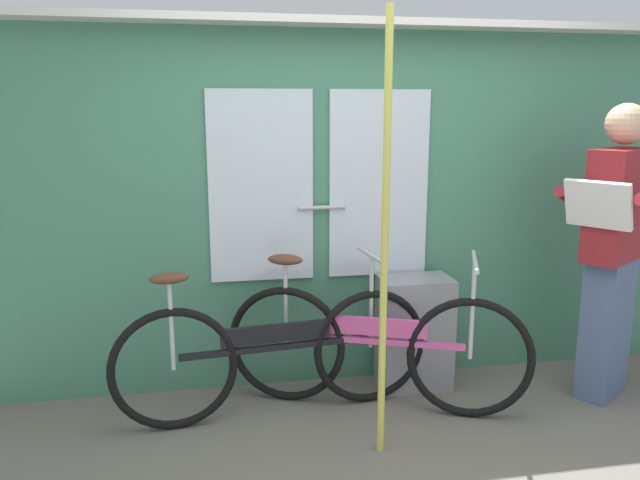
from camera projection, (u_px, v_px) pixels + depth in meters
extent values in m
cube|color=#427F60|center=(352.00, 212.00, 3.73)|extent=(4.52, 0.08, 2.10)
cube|color=silver|center=(261.00, 187.00, 3.55)|extent=(0.60, 0.02, 1.10)
cube|color=silver|center=(379.00, 184.00, 3.68)|extent=(0.60, 0.02, 1.10)
cylinder|color=#B2B2B7|center=(322.00, 208.00, 3.62)|extent=(0.28, 0.02, 0.02)
cube|color=silver|center=(358.00, 23.00, 3.41)|extent=(4.52, 0.28, 0.04)
torus|color=black|center=(470.00, 358.00, 3.34)|extent=(0.65, 0.29, 0.68)
torus|color=black|center=(286.00, 344.00, 3.54)|extent=(0.65, 0.29, 0.68)
cube|color=#D14C93|center=(376.00, 341.00, 3.43)|extent=(0.91, 0.39, 0.03)
cube|color=#D14C93|center=(376.00, 327.00, 3.41)|extent=(0.53, 0.24, 0.10)
cylinder|color=#B7B7BC|center=(286.00, 303.00, 3.49)|extent=(0.02, 0.02, 0.50)
ellipsoid|color=brown|center=(285.00, 260.00, 3.44)|extent=(0.22, 0.16, 0.06)
cylinder|color=#B7B7BC|center=(472.00, 311.00, 3.29)|extent=(0.02, 0.02, 0.54)
cylinder|color=#B7B7BC|center=(475.00, 262.00, 3.23)|extent=(0.19, 0.42, 0.02)
torus|color=black|center=(370.00, 347.00, 3.52)|extent=(0.67, 0.12, 0.67)
torus|color=black|center=(174.00, 369.00, 3.22)|extent=(0.67, 0.12, 0.67)
cube|color=black|center=(276.00, 347.00, 3.36)|extent=(1.04, 0.14, 0.03)
cube|color=black|center=(276.00, 333.00, 3.34)|extent=(0.60, 0.09, 0.10)
cylinder|color=#B7B7BC|center=(171.00, 325.00, 3.17)|extent=(0.02, 0.02, 0.49)
ellipsoid|color=brown|center=(169.00, 278.00, 3.11)|extent=(0.21, 0.11, 0.06)
cylinder|color=#B7B7BC|center=(371.00, 302.00, 3.47)|extent=(0.02, 0.02, 0.53)
cylinder|color=#B7B7BC|center=(372.00, 256.00, 3.41)|extent=(0.07, 0.44, 0.02)
cube|color=slate|center=(606.00, 328.00, 3.59)|extent=(0.37, 0.33, 0.83)
cube|color=maroon|center=(618.00, 205.00, 3.44)|extent=(0.50, 0.42, 0.62)
sphere|color=tan|center=(626.00, 124.00, 3.35)|extent=(0.22, 0.22, 0.22)
cube|color=silver|center=(598.00, 205.00, 3.25)|extent=(0.28, 0.34, 0.26)
cylinder|color=maroon|center=(571.00, 198.00, 3.49)|extent=(0.29, 0.23, 0.17)
cube|color=gray|center=(414.00, 332.00, 3.73)|extent=(0.42, 0.28, 0.68)
cylinder|color=#C6C14C|center=(385.00, 244.00, 2.86)|extent=(0.04, 0.04, 2.10)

